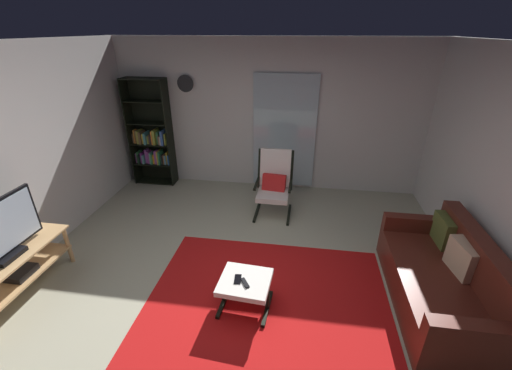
% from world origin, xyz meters
% --- Properties ---
extents(ground_plane, '(7.02, 7.02, 0.00)m').
position_xyz_m(ground_plane, '(0.00, 0.00, 0.00)').
color(ground_plane, '#ADA98F').
extents(wall_back, '(5.60, 0.06, 2.60)m').
position_xyz_m(wall_back, '(0.00, 2.90, 1.30)').
color(wall_back, silver).
rests_on(wall_back, ground).
extents(glass_door_panel, '(1.10, 0.01, 2.00)m').
position_xyz_m(glass_door_panel, '(0.30, 2.83, 1.05)').
color(glass_door_panel, silver).
extents(area_rug, '(2.64, 2.17, 0.01)m').
position_xyz_m(area_rug, '(0.35, -0.11, 0.00)').
color(area_rug, red).
rests_on(area_rug, ground).
extents(tv_stand, '(0.42, 1.34, 0.53)m').
position_xyz_m(tv_stand, '(-2.37, -0.37, 0.35)').
color(tv_stand, tan).
rests_on(tv_stand, ground).
extents(bookshelf_near_tv, '(0.76, 0.30, 1.95)m').
position_xyz_m(bookshelf_near_tv, '(-2.14, 2.71, 0.88)').
color(bookshelf_near_tv, black).
rests_on(bookshelf_near_tv, ground).
extents(leather_sofa, '(0.85, 1.78, 0.82)m').
position_xyz_m(leather_sofa, '(2.20, 0.19, 0.30)').
color(leather_sofa, '#582117').
rests_on(leather_sofa, ground).
extents(lounge_armchair, '(0.57, 0.66, 1.02)m').
position_xyz_m(lounge_armchair, '(0.23, 1.89, 0.53)').
color(lounge_armchair, black).
rests_on(lounge_armchair, ground).
extents(ottoman, '(0.55, 0.52, 0.37)m').
position_xyz_m(ottoman, '(0.13, -0.17, 0.30)').
color(ottoman, white).
rests_on(ottoman, ground).
extents(tv_remote, '(0.11, 0.14, 0.02)m').
position_xyz_m(tv_remote, '(0.14, -0.22, 0.38)').
color(tv_remote, black).
rests_on(tv_remote, ottoman).
extents(cell_phone, '(0.08, 0.15, 0.01)m').
position_xyz_m(cell_phone, '(0.05, -0.17, 0.37)').
color(cell_phone, black).
rests_on(cell_phone, ottoman).
extents(wall_clock, '(0.29, 0.03, 0.29)m').
position_xyz_m(wall_clock, '(-1.43, 2.82, 1.85)').
color(wall_clock, silver).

